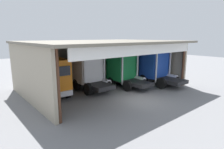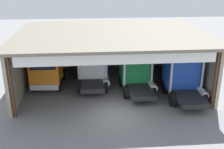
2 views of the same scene
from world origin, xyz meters
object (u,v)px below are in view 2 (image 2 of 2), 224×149
truck_white_yard_outside (93,67)px  truck_blue_center_right_bay (183,75)px  truck_orange_center_bay (47,68)px  truck_green_center_left_bay (136,68)px  tool_cart (76,68)px  oil_drum (110,65)px

truck_white_yard_outside → truck_blue_center_right_bay: bearing=-19.6°
truck_orange_center_bay → truck_green_center_left_bay: truck_green_center_left_bay is taller
truck_orange_center_bay → tool_cart: 4.08m
truck_green_center_left_bay → tool_cart: truck_green_center_left_bay is taller
truck_blue_center_right_bay → truck_green_center_left_bay: bearing=155.8°
truck_blue_center_right_bay → tool_cart: (-8.45, 5.88, -1.29)m
truck_orange_center_bay → oil_drum: size_ratio=5.65×
truck_green_center_left_bay → truck_blue_center_right_bay: size_ratio=0.99×
truck_white_yard_outside → oil_drum: size_ratio=4.90×
truck_white_yard_outside → tool_cart: 3.78m
truck_green_center_left_bay → truck_white_yard_outside: bearing=161.6°
truck_orange_center_bay → tool_cart: bearing=-121.8°
truck_green_center_left_bay → oil_drum: (-1.76, 5.17, -1.40)m
truck_white_yard_outside → tool_cart: truck_white_yard_outside is taller
truck_blue_center_right_bay → tool_cart: truck_blue_center_right_bay is taller
truck_white_yard_outside → truck_green_center_left_bay: 3.66m
truck_orange_center_bay → truck_white_yard_outside: size_ratio=1.15×
truck_orange_center_bay → oil_drum: bearing=-140.6°
truck_orange_center_bay → truck_blue_center_right_bay: 11.01m
truck_blue_center_right_bay → oil_drum: (-5.12, 6.77, -1.34)m
truck_green_center_left_bay → oil_drum: truck_green_center_left_bay is taller
tool_cart → truck_green_center_left_bay: bearing=-40.1°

